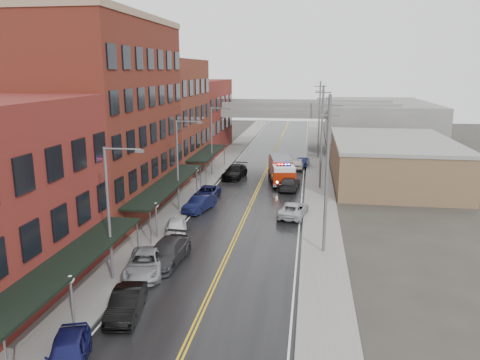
{
  "coord_description": "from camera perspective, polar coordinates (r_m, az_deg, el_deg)",
  "views": [
    {
      "loc": [
        5.88,
        -19.2,
        13.68
      ],
      "look_at": [
        -0.87,
        25.53,
        3.0
      ],
      "focal_mm": 35.0,
      "sensor_mm": 36.0,
      "label": 1
    }
  ],
  "objects": [
    {
      "name": "sidewalk_left",
      "position": [
        52.72,
        -6.2,
        -1.75
      ],
      "size": [
        3.0,
        160.0,
        0.15
      ],
      "primitive_type": "cube",
      "color": "slate",
      "rests_on": "ground"
    },
    {
      "name": "parked_car_left_5",
      "position": [
        46.52,
        -4.96,
        -2.89
      ],
      "size": [
        2.74,
        4.88,
        1.52
      ],
      "primitive_type": "imported",
      "rotation": [
        0.0,
        0.0,
        -0.26
      ],
      "color": "#0E1234",
      "rests_on": "ground"
    },
    {
      "name": "road",
      "position": [
        51.4,
        1.7,
        -2.14
      ],
      "size": [
        11.0,
        160.0,
        0.02
      ],
      "primitive_type": "cube",
      "color": "black",
      "rests_on": "ground"
    },
    {
      "name": "street_lamp_1",
      "position": [
        45.75,
        -7.34,
        2.47
      ],
      "size": [
        2.64,
        0.22,
        9.0
      ],
      "color": "#59595B",
      "rests_on": "ground"
    },
    {
      "name": "parked_car_left_7",
      "position": [
        60.54,
        -0.62,
        1.04
      ],
      "size": [
        2.99,
        5.99,
        1.67
      ],
      "primitive_type": "imported",
      "rotation": [
        0.0,
        0.0,
        -0.11
      ],
      "color": "black",
      "rests_on": "ground"
    },
    {
      "name": "globe_lamp_2",
      "position": [
        51.97,
        -5.3,
        0.59
      ],
      "size": [
        0.44,
        0.44,
        3.12
      ],
      "color": "#59595B",
      "rests_on": "ground"
    },
    {
      "name": "tan_building",
      "position": [
        61.09,
        17.97,
        2.09
      ],
      "size": [
        14.0,
        22.0,
        5.0
      ],
      "primitive_type": "cube",
      "color": "brown",
      "rests_on": "ground"
    },
    {
      "name": "parked_car_left_1",
      "position": [
        28.21,
        -13.69,
        -14.4
      ],
      "size": [
        2.25,
        4.73,
        1.5
      ],
      "primitive_type": "imported",
      "rotation": [
        0.0,
        0.0,
        0.15
      ],
      "color": "black",
      "rests_on": "ground"
    },
    {
      "name": "parked_car_right_1",
      "position": [
        54.99,
        6.04,
        -0.38
      ],
      "size": [
        2.56,
        5.38,
        1.51
      ],
      "primitive_type": "imported",
      "rotation": [
        0.0,
        0.0,
        3.06
      ],
      "color": "#242326",
      "rests_on": "ground"
    },
    {
      "name": "utility_pole_2",
      "position": [
        74.58,
        9.63,
        7.43
      ],
      "size": [
        1.8,
        0.24,
        12.0
      ],
      "color": "#59595B",
      "rests_on": "ground"
    },
    {
      "name": "fire_truck",
      "position": [
        58.29,
        5.06,
        1.32
      ],
      "size": [
        4.37,
        8.62,
        3.03
      ],
      "rotation": [
        0.0,
        0.0,
        0.16
      ],
      "color": "#911B06",
      "rests_on": "ground"
    },
    {
      "name": "parked_car_left_4",
      "position": [
        39.78,
        -7.82,
        -5.84
      ],
      "size": [
        2.71,
        4.58,
        1.46
      ],
      "primitive_type": "imported",
      "rotation": [
        0.0,
        0.0,
        0.24
      ],
      "color": "silver",
      "rests_on": "ground"
    },
    {
      "name": "brick_building_c",
      "position": [
        63.01,
        -9.26,
        7.49
      ],
      "size": [
        9.0,
        15.0,
        15.0
      ],
      "primitive_type": "cube",
      "color": "#5E2C1C",
      "rests_on": "ground"
    },
    {
      "name": "brick_building_b",
      "position": [
        46.59,
        -15.9,
        7.02
      ],
      "size": [
        9.0,
        20.0,
        18.0
      ],
      "primitive_type": "cube",
      "color": "#592217",
      "rests_on": "ground"
    },
    {
      "name": "utility_pole_0",
      "position": [
        35.01,
        10.55,
        0.9
      ],
      "size": [
        1.8,
        0.24,
        12.0
      ],
      "color": "#59595B",
      "rests_on": "ground"
    },
    {
      "name": "brick_building_far",
      "position": [
        79.92,
        -5.4,
        7.71
      ],
      "size": [
        9.0,
        20.0,
        12.0
      ],
      "primitive_type": "cube",
      "color": "maroon",
      "rests_on": "ground"
    },
    {
      "name": "street_lamp_0",
      "position": [
        31.09,
        -15.37,
        -3.06
      ],
      "size": [
        2.64,
        0.22,
        9.0
      ],
      "color": "#59595B",
      "rests_on": "ground"
    },
    {
      "name": "street_lamp_2",
      "position": [
        61.09,
        -3.26,
        5.27
      ],
      "size": [
        2.64,
        0.22,
        9.0
      ],
      "color": "#59595B",
      "rests_on": "ground"
    },
    {
      "name": "globe_lamp_0",
      "position": [
        27.01,
        -19.9,
        -12.46
      ],
      "size": [
        0.44,
        0.44,
        3.12
      ],
      "color": "#59595B",
      "rests_on": "ground"
    },
    {
      "name": "curb_left",
      "position": [
        52.33,
        -4.45,
        -1.82
      ],
      "size": [
        0.3,
        160.0,
        0.15
      ],
      "primitive_type": "cube",
      "color": "gray",
      "rests_on": "ground"
    },
    {
      "name": "awning_1",
      "position": [
        45.54,
        -8.75,
        -0.45
      ],
      "size": [
        2.6,
        18.0,
        3.09
      ],
      "color": "black",
      "rests_on": "ground"
    },
    {
      "name": "globe_lamp_1",
      "position": [
        38.98,
        -10.2,
        -3.89
      ],
      "size": [
        0.44,
        0.44,
        3.12
      ],
      "color": "#59595B",
      "rests_on": "ground"
    },
    {
      "name": "parked_car_right_0",
      "position": [
        44.94,
        6.51,
        -3.6
      ],
      "size": [
        3.11,
        5.32,
        1.39
      ],
      "primitive_type": "imported",
      "rotation": [
        0.0,
        0.0,
        2.97
      ],
      "color": "#B2B6BA",
      "rests_on": "ground"
    },
    {
      "name": "parked_car_left_2",
      "position": [
        33.19,
        -11.46,
        -9.93
      ],
      "size": [
        3.41,
        5.75,
        1.5
      ],
      "primitive_type": "imported",
      "rotation": [
        0.0,
        0.0,
        0.18
      ],
      "color": "gray",
      "rests_on": "ground"
    },
    {
      "name": "parked_car_right_2",
      "position": [
        66.68,
        7.11,
        2.02
      ],
      "size": [
        2.43,
        4.74,
        1.55
      ],
      "primitive_type": "imported",
      "rotation": [
        0.0,
        0.0,
        3.0
      ],
      "color": "#BDBDBD",
      "rests_on": "ground"
    },
    {
      "name": "utility_pole_1",
      "position": [
        54.72,
        9.93,
        5.34
      ],
      "size": [
        1.8,
        0.24,
        12.0
      ],
      "color": "#59595B",
      "rests_on": "ground"
    },
    {
      "name": "parked_car_left_6",
      "position": [
        50.91,
        -4.05,
        -1.56
      ],
      "size": [
        2.4,
        4.88,
        1.33
      ],
      "primitive_type": "imported",
      "rotation": [
        0.0,
        0.0,
        -0.04
      ],
      "color": "#131749",
      "rests_on": "ground"
    },
    {
      "name": "parked_car_left_0",
      "position": [
        24.64,
        -20.24,
        -19.21
      ],
      "size": [
        3.25,
        4.88,
        1.54
      ],
      "primitive_type": "imported",
      "rotation": [
        0.0,
        0.0,
        0.35
      ],
      "color": "#14164E",
      "rests_on": "ground"
    },
    {
      "name": "right_far_block",
      "position": [
        90.54,
        16.33,
        6.62
      ],
      "size": [
        18.0,
        30.0,
        8.0
      ],
      "primitive_type": "cube",
      "color": "slate",
      "rests_on": "ground"
    },
    {
      "name": "awning_0",
      "position": [
        28.83,
        -20.06,
        -9.33
      ],
      "size": [
        2.6,
        16.0,
        3.09
      ],
      "color": "black",
      "rests_on": "ground"
    },
    {
      "name": "awning_2",
      "position": [
        62.11,
        -3.99,
        3.34
      ],
      "size": [
        2.6,
        13.0,
        3.09
      ],
      "color": "black",
      "rests_on": "ground"
    },
    {
      "name": "overpass",
      "position": [
        81.78,
        4.46,
        7.85
      ],
      "size": [
        40.0,
        10.0,
        7.5
      ],
      "color": "slate",
      "rests_on": "ground"
    },
    {
      "name": "parked_car_left_3",
      "position": [
        34.59,
        -8.9,
        -8.69
      ],
      "size": [
        2.73,
        5.86,
        1.66
      ],
      "primitive_type": "imported",
      "rotation": [
        0.0,
        0.0,
        -0.07
      ],
      "color": "#29282B",
      "rests_on": "ground"
    },
    {
      "name": "parked_car_right_3",
      "position": [
        68.25,
        7.69,
        2.21
      ],
      "size": [
        1.91,
        4.42,
        1.41
      ],
      "primitive_type": "imported",
      "rotation": [
        0.0,
        0.0,
        3.04
      ],
      "color": "black",
      "rests_on": "ground"
    },
    {
      "name": "sidewalk_right",
      "position": [
        51.07,
        9.87,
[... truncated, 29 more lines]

